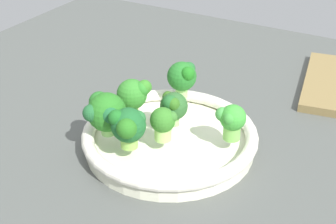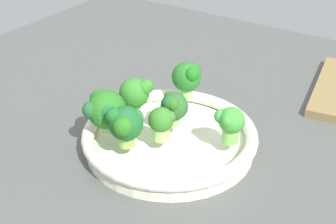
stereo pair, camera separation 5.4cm
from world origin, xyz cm
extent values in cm
cube|color=#494D4A|center=(0.00, 0.00, -1.25)|extent=(130.00, 130.00, 2.50)
cylinder|color=silver|center=(2.06, 0.35, 0.87)|extent=(28.04, 28.04, 1.73)
torus|color=silver|center=(2.06, 0.35, 2.79)|extent=(29.20, 29.20, 2.11)
cylinder|color=#95D671|center=(3.40, 0.27, 4.86)|extent=(1.86, 1.86, 2.03)
sphere|color=#295928|center=(3.40, 0.27, 7.37)|extent=(4.61, 4.61, 4.61)
sphere|color=#205B26|center=(2.17, -0.11, 8.55)|extent=(2.62, 2.62, 2.62)
sphere|color=#2D5819|center=(4.43, 1.67, 8.16)|extent=(1.93, 1.93, 1.93)
sphere|color=#2C601A|center=(2.07, -0.57, 8.59)|extent=(2.19, 2.19, 2.19)
cylinder|color=#A2CB69|center=(3.07, 7.92, 4.90)|extent=(2.13, 2.13, 2.10)
sphere|color=#2F7827|center=(3.07, 7.92, 7.64)|extent=(5.22, 5.22, 5.22)
sphere|color=#2C7926|center=(3.69, 6.25, 8.80)|extent=(2.62, 2.62, 2.62)
sphere|color=#317522|center=(4.08, 6.01, 9.04)|extent=(2.48, 2.48, 2.48)
cylinder|color=#77BF53|center=(4.24, -10.00, 5.08)|extent=(2.76, 2.76, 2.46)
sphere|color=green|center=(4.24, -10.00, 7.67)|extent=(4.19, 4.19, 4.19)
sphere|color=#398C34|center=(2.99, -9.94, 8.13)|extent=(2.09, 2.09, 2.09)
sphere|color=#409440|center=(3.85, -8.38, 8.02)|extent=(2.28, 2.28, 2.28)
cylinder|color=#94D170|center=(12.57, 3.40, 5.06)|extent=(2.23, 2.23, 2.43)
sphere|color=#226A24|center=(12.57, 3.40, 8.01)|extent=(5.33, 5.33, 5.33)
sphere|color=#22692D|center=(13.98, 2.72, 8.35)|extent=(2.15, 2.15, 2.15)
sphere|color=#1B6A19|center=(11.68, 1.80, 9.29)|extent=(2.53, 2.53, 2.53)
sphere|color=#215E2A|center=(14.20, 2.86, 9.00)|extent=(2.47, 2.47, 2.47)
cylinder|color=#85BE4E|center=(-5.63, 2.92, 4.92)|extent=(2.68, 2.68, 2.14)
sphere|color=#1A5726|center=(-5.63, 2.92, 7.75)|extent=(5.41, 5.41, 5.41)
sphere|color=#24671B|center=(-7.47, 1.99, 8.43)|extent=(3.11, 3.11, 3.11)
sphere|color=#195E1E|center=(-6.78, 4.25, 9.23)|extent=(2.55, 2.55, 2.55)
sphere|color=#225F2C|center=(-4.47, 1.98, 8.57)|extent=(2.57, 2.57, 2.57)
cylinder|color=#A0D66A|center=(-1.26, -0.56, 4.95)|extent=(2.67, 2.67, 2.22)
sphere|color=#307023|center=(-1.26, -0.56, 7.37)|extent=(4.04, 4.04, 4.04)
sphere|color=#29672B|center=(-0.55, -1.73, 7.97)|extent=(1.81, 1.81, 1.81)
sphere|color=#336C29|center=(-0.68, -1.90, 8.05)|extent=(1.70, 1.70, 1.70)
cylinder|color=#7BB45F|center=(-4.25, 7.89, 4.84)|extent=(2.23, 2.23, 2.00)
sphere|color=#246A1F|center=(-4.25, 7.89, 7.89)|extent=(6.29, 6.29, 6.29)
sphere|color=#1B592D|center=(-5.49, 6.42, 8.51)|extent=(3.02, 3.02, 3.02)
sphere|color=#236522|center=(-3.47, 9.82, 8.85)|extent=(3.38, 3.38, 3.38)
sphere|color=#1E562A|center=(-6.43, 9.19, 8.48)|extent=(2.80, 2.80, 2.80)
camera|label=1|loc=(-57.39, -32.92, 46.93)|focal=52.23mm
camera|label=2|loc=(-54.56, -37.54, 46.93)|focal=52.23mm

